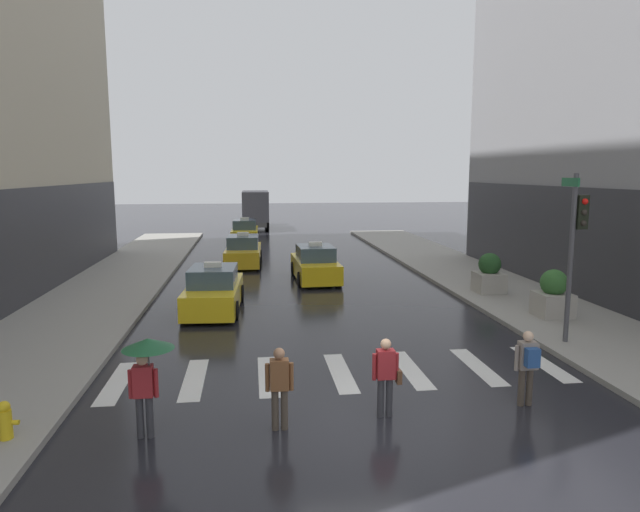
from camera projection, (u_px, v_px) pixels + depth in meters
ground_plane at (365, 426)px, 11.02m from camera, size 160.00×160.00×0.00m
crosswalk_markings at (340, 372)px, 13.96m from camera, size 11.30×2.80×0.01m
traffic_light_pole at (576, 234)px, 15.58m from camera, size 0.44×0.84×4.80m
taxi_lead at (214, 291)px, 20.08m from camera, size 2.10×4.62×1.80m
taxi_second at (315, 265)px, 25.77m from camera, size 2.04×4.59×1.80m
taxi_third at (243, 252)px, 29.89m from camera, size 2.06×4.60×1.80m
taxi_fourth at (245, 232)px, 39.72m from camera, size 2.02×4.58×1.80m
box_truck at (255, 208)px, 48.85m from camera, size 2.31×7.55×3.35m
pedestrian_with_umbrella at (146, 360)px, 10.33m from camera, size 0.96×0.96×1.94m
pedestrian_with_backpack at (528, 362)px, 11.83m from camera, size 0.55×0.43×1.65m
pedestrian_with_handbag at (386, 373)px, 11.32m from camera, size 0.60×0.24×1.65m
pedestrian_plain_coat at (279, 383)px, 10.74m from camera, size 0.55×0.24×1.65m
fire_hydrant at (5, 420)px, 10.13m from camera, size 0.48×0.24×0.72m
planter_near_corner at (553, 295)px, 18.75m from camera, size 1.10×1.10×1.60m
planter_mid_block at (489, 274)px, 22.53m from camera, size 1.10×1.10×1.60m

